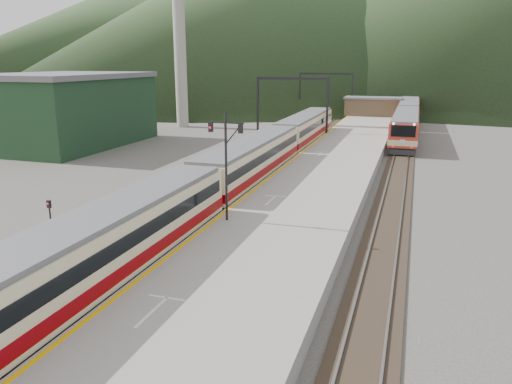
% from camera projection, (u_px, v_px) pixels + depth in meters
% --- Properties ---
extents(track_main, '(2.60, 200.00, 0.23)m').
position_uv_depth(track_main, '(283.00, 161.00, 51.26)').
color(track_main, black).
rests_on(track_main, ground).
extents(track_far, '(2.60, 200.00, 0.23)m').
position_uv_depth(track_far, '(238.00, 158.00, 52.73)').
color(track_far, black).
rests_on(track_far, ground).
extents(track_second, '(2.60, 200.00, 0.23)m').
position_uv_depth(track_second, '(399.00, 168.00, 47.88)').
color(track_second, black).
rests_on(track_second, ground).
extents(platform, '(8.00, 100.00, 1.00)m').
position_uv_depth(platform, '(335.00, 164.00, 47.66)').
color(platform, gray).
rests_on(platform, ground).
extents(gantry_near, '(9.55, 0.25, 8.00)m').
position_uv_depth(gantry_near, '(292.00, 96.00, 64.49)').
color(gantry_near, black).
rests_on(gantry_near, ground).
extents(gantry_far, '(9.55, 0.25, 8.00)m').
position_uv_depth(gantry_far, '(326.00, 87.00, 87.52)').
color(gantry_far, black).
rests_on(gantry_far, ground).
extents(warehouse, '(14.50, 20.50, 8.60)m').
position_uv_depth(warehouse, '(64.00, 109.00, 60.24)').
color(warehouse, '#17321F').
rests_on(warehouse, ground).
extents(smokestack, '(1.80, 1.80, 30.00)m').
position_uv_depth(smokestack, '(179.00, 26.00, 74.15)').
color(smokestack, '#9E998E').
rests_on(smokestack, ground).
extents(station_shed, '(9.40, 4.40, 3.10)m').
position_uv_depth(station_shed, '(373.00, 106.00, 83.96)').
color(station_shed, brown).
rests_on(station_shed, platform).
extents(hill_a, '(180.00, 180.00, 60.00)m').
position_uv_depth(hill_a, '(283.00, 7.00, 193.47)').
color(hill_a, '#2B441F').
rests_on(hill_a, ground).
extents(hill_d, '(200.00, 200.00, 55.00)m').
position_uv_depth(hill_d, '(160.00, 26.00, 263.66)').
color(hill_d, '#2B441F').
rests_on(hill_d, ground).
extents(main_train, '(2.99, 61.31, 3.65)m').
position_uv_depth(main_train, '(252.00, 161.00, 41.17)').
color(main_train, beige).
rests_on(main_train, track_main).
extents(second_train, '(3.07, 41.75, 3.74)m').
position_uv_depth(second_train, '(407.00, 117.00, 72.03)').
color(second_train, red).
rests_on(second_train, track_second).
extents(signal_mast, '(2.20, 0.21, 6.30)m').
position_uv_depth(signal_mast, '(226.00, 155.00, 28.33)').
color(signal_mast, black).
rests_on(signal_mast, platform).
extents(short_signal_b, '(0.26, 0.23, 2.27)m').
position_uv_depth(short_signal_b, '(211.00, 169.00, 40.69)').
color(short_signal_b, black).
rests_on(short_signal_b, ground).
extents(short_signal_c, '(0.22, 0.16, 2.27)m').
position_uv_depth(short_signal_c, '(50.00, 214.00, 28.91)').
color(short_signal_c, black).
rests_on(short_signal_c, ground).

